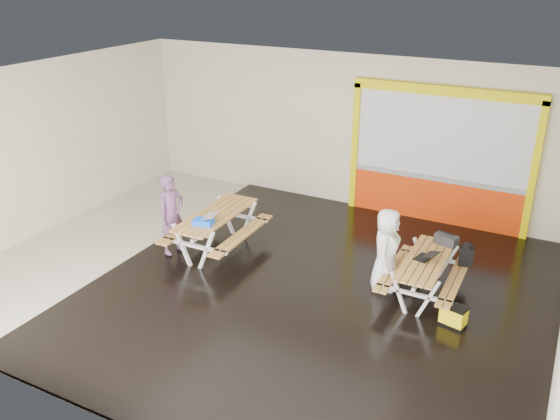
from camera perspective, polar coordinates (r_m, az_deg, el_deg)
The scene contains 14 objects.
room at distance 10.03m, azimuth -2.38°, elevation 2.15°, with size 10.02×8.02×3.52m.
deck at distance 10.28m, azimuth 3.89°, elevation -8.04°, with size 7.50×7.98×0.05m, color black.
kiosk at distance 12.89m, azimuth 15.14°, elevation 4.73°, with size 3.88×0.16×3.00m.
picnic_table_left at distance 11.47m, azimuth -6.18°, elevation -1.23°, with size 1.45×2.09×0.83m.
picnic_table_right at distance 10.22m, azimuth 13.85°, elevation -5.48°, with size 1.26×1.83×0.73m.
person_left at distance 11.39m, azimuth -10.45°, elevation -0.42°, with size 0.57×0.38×1.57m, color #674064.
person_right at distance 10.22m, azimuth 10.26°, elevation -3.85°, with size 0.73×0.47×1.49m, color white.
laptop_left at distance 11.05m, azimuth -7.21°, elevation -0.85°, with size 0.47×0.43×0.18m.
laptop_right at distance 10.11m, azimuth 13.96°, elevation -4.39°, with size 0.42×0.39×0.15m.
blue_pouch at distance 10.93m, azimuth -7.44°, elevation -1.16°, with size 0.36×0.25×0.11m, color blue.
toolbox at distance 10.70m, azimuth 15.79°, elevation -2.77°, with size 0.43×0.31×0.23m.
backpack at distance 10.60m, azimuth 17.58°, elevation -4.14°, with size 0.26×0.19×0.40m.
dark_case at distance 10.61m, azimuth 12.35°, elevation -6.94°, with size 0.35×0.27×0.13m, color black.
fluke_bag at distance 9.70m, azimuth 16.44°, elevation -9.79°, with size 0.45×0.35×0.34m.
Camera 1 is at (4.70, -8.10, 5.33)m, focal length 37.80 mm.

